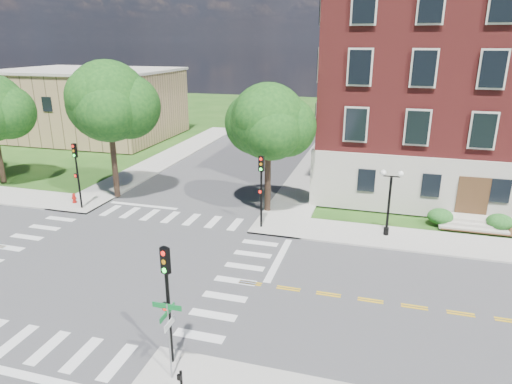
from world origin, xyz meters
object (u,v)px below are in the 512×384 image
(fire_hydrant, at_px, (74,198))
(street_sign_pole, at_px, (169,327))
(traffic_signal_ne, at_px, (261,182))
(twin_lamp_west, at_px, (389,199))
(push_button_post, at_px, (181,384))
(traffic_signal_se, at_px, (167,291))
(traffic_signal_nw, at_px, (77,167))

(fire_hydrant, bearing_deg, street_sign_pole, -44.49)
(traffic_signal_ne, distance_m, twin_lamp_west, 8.03)
(push_button_post, height_order, fire_hydrant, push_button_post)
(traffic_signal_se, relative_size, traffic_signal_ne, 1.00)
(traffic_signal_nw, distance_m, street_sign_pole, 20.30)
(push_button_post, bearing_deg, traffic_signal_se, 125.04)
(twin_lamp_west, bearing_deg, street_sign_pole, -115.29)
(traffic_signal_se, distance_m, push_button_post, 3.19)
(twin_lamp_west, height_order, fire_hydrant, twin_lamp_west)
(twin_lamp_west, bearing_deg, traffic_signal_ne, -173.36)
(street_sign_pole, relative_size, fire_hydrant, 4.13)
(traffic_signal_nw, relative_size, street_sign_pole, 1.55)
(twin_lamp_west, height_order, street_sign_pole, twin_lamp_west)
(traffic_signal_ne, relative_size, push_button_post, 4.00)
(street_sign_pole, bearing_deg, traffic_signal_nw, 134.72)
(twin_lamp_west, height_order, push_button_post, twin_lamp_west)
(twin_lamp_west, distance_m, fire_hydrant, 22.87)
(fire_hydrant, bearing_deg, traffic_signal_ne, -2.39)
(push_button_post, distance_m, fire_hydrant, 22.90)
(push_button_post, bearing_deg, traffic_signal_nw, 134.55)
(street_sign_pole, xyz_separation_m, fire_hydrant, (-15.46, 15.19, -1.84))
(traffic_signal_ne, bearing_deg, twin_lamp_west, 6.64)
(traffic_signal_ne, height_order, traffic_signal_nw, same)
(traffic_signal_se, distance_m, traffic_signal_nw, 19.43)
(traffic_signal_se, bearing_deg, twin_lamp_west, 62.28)
(traffic_signal_ne, bearing_deg, street_sign_pole, -87.51)
(traffic_signal_nw, bearing_deg, twin_lamp_west, 2.87)
(traffic_signal_nw, xyz_separation_m, push_button_post, (15.09, -15.33, -2.39))
(traffic_signal_ne, distance_m, traffic_signal_nw, 13.64)
(traffic_signal_se, xyz_separation_m, twin_lamp_west, (7.71, 14.68, -0.66))
(traffic_signal_se, relative_size, fire_hydrant, 6.40)
(traffic_signal_se, xyz_separation_m, traffic_signal_nw, (-13.88, 13.60, 0.00))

